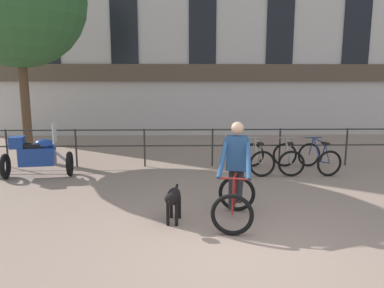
# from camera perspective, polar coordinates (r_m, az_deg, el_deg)

# --- Properties ---
(ground_plane) EXTENTS (60.00, 60.00, 0.00)m
(ground_plane) POSITION_cam_1_polar(r_m,az_deg,el_deg) (5.59, 7.48, -16.03)
(ground_plane) COLOR gray
(canal_railing) EXTENTS (15.05, 0.05, 1.05)m
(canal_railing) POSITION_cam_1_polar(r_m,az_deg,el_deg) (10.33, 3.14, 0.48)
(canal_railing) COLOR #2D2B28
(canal_railing) RESTS_ON ground_plane
(building_facade) EXTENTS (18.00, 0.72, 10.66)m
(building_facade) POSITION_cam_1_polar(r_m,az_deg,el_deg) (16.21, 1.58, 20.40)
(building_facade) COLOR beige
(building_facade) RESTS_ON ground_plane
(cyclist_with_bike) EXTENTS (0.91, 1.29, 1.70)m
(cyclist_with_bike) POSITION_cam_1_polar(r_m,az_deg,el_deg) (6.49, 6.67, -5.02)
(cyclist_with_bike) COLOR black
(cyclist_with_bike) RESTS_ON ground_plane
(dog) EXTENTS (0.30, 0.92, 0.62)m
(dog) POSITION_cam_1_polar(r_m,az_deg,el_deg) (6.39, -2.90, -8.26)
(dog) COLOR black
(dog) RESTS_ON ground_plane
(parked_motorcycle) EXTENTS (1.70, 0.86, 1.35)m
(parked_motorcycle) POSITION_cam_1_polar(r_m,az_deg,el_deg) (9.94, -22.60, -1.56)
(parked_motorcycle) COLOR black
(parked_motorcycle) RESTS_ON ground_plane
(parked_bicycle_near_lamp) EXTENTS (0.72, 1.14, 0.86)m
(parked_bicycle_near_lamp) POSITION_cam_1_polar(r_m,az_deg,el_deg) (9.91, 9.89, -2.14)
(parked_bicycle_near_lamp) COLOR black
(parked_bicycle_near_lamp) RESTS_ON ground_plane
(parked_bicycle_mid_left) EXTENTS (0.78, 1.18, 0.86)m
(parked_bicycle_mid_left) POSITION_cam_1_polar(r_m,az_deg,el_deg) (10.11, 14.42, -2.08)
(parked_bicycle_mid_left) COLOR black
(parked_bicycle_mid_left) RESTS_ON ground_plane
(parked_bicycle_mid_right) EXTENTS (0.82, 1.20, 0.86)m
(parked_bicycle_mid_right) POSITION_cam_1_polar(r_m,az_deg,el_deg) (10.36, 18.76, -2.01)
(parked_bicycle_mid_right) COLOR black
(parked_bicycle_mid_right) RESTS_ON ground_plane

